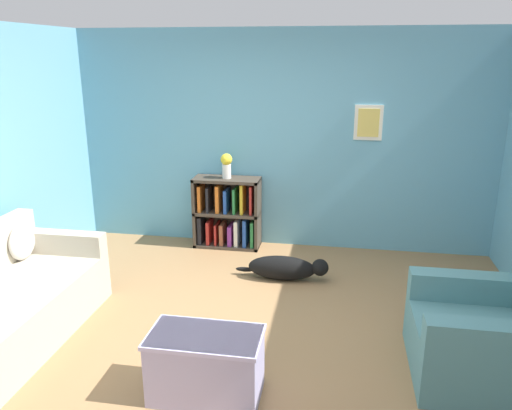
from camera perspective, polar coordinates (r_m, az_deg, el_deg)
name	(u,v)px	position (r m, az deg, el deg)	size (l,w,h in m)	color
ground_plane	(248,336)	(4.39, -0.91, -14.76)	(14.00, 14.00, 0.00)	#997047
wall_back	(282,141)	(6.05, 3.00, 7.32)	(5.60, 0.13, 2.60)	#609EB7
couch	(0,306)	(4.69, -27.22, -10.22)	(0.91, 1.88, 0.85)	#B7AD99
bookshelf	(227,214)	(6.16, -3.28, -1.08)	(0.80, 0.33, 0.87)	#42382D
recliner_chair	(493,333)	(4.14, 25.42, -13.07)	(0.96, 0.96, 1.06)	slate
coffee_table	(206,364)	(3.63, -5.75, -17.58)	(0.78, 0.44, 0.48)	#ADA3CC
dog	(286,268)	(5.33, 3.41, -7.19)	(1.00, 0.24, 0.26)	black
vase	(226,164)	(5.98, -3.39, 4.66)	(0.14, 0.14, 0.30)	silver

